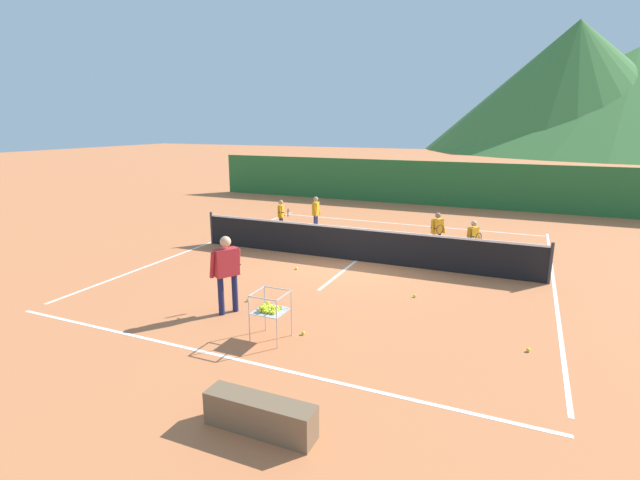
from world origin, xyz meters
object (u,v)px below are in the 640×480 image
(student_1, at_px, (316,211))
(tennis_ball_3, at_px, (296,268))
(ball_cart, at_px, (270,309))
(tennis_ball_1, at_px, (303,333))
(courtside_bench, at_px, (260,415))
(instructor, at_px, (227,267))
(tennis_ball_4, at_px, (415,296))
(student_2, at_px, (437,229))
(tennis_ball_0, at_px, (248,300))
(tennis_ball_2, at_px, (528,350))
(student_0, at_px, (281,213))
(student_3, at_px, (473,237))
(tennis_net, at_px, (357,244))
(tennis_ball_5, at_px, (235,264))

(student_1, bearing_deg, tennis_ball_3, -72.59)
(ball_cart, distance_m, tennis_ball_1, 0.83)
(tennis_ball_1, distance_m, courtside_bench, 2.89)
(instructor, xyz_separation_m, tennis_ball_4, (3.37, 2.45, -0.95))
(ball_cart, relative_size, tennis_ball_3, 13.22)
(tennis_ball_1, bearing_deg, student_2, 79.78)
(tennis_ball_0, relative_size, courtside_bench, 0.05)
(student_2, height_order, tennis_ball_2, student_2)
(tennis_ball_1, bearing_deg, tennis_ball_4, 62.04)
(student_0, distance_m, tennis_ball_4, 7.41)
(student_0, distance_m, tennis_ball_1, 8.52)
(student_0, distance_m, student_3, 6.77)
(tennis_net, bearing_deg, student_1, 131.84)
(tennis_net, xyz_separation_m, student_1, (-2.56, 2.86, 0.28))
(tennis_net, relative_size, tennis_ball_1, 148.48)
(tennis_net, distance_m, tennis_ball_2, 6.15)
(student_0, bearing_deg, courtside_bench, -63.27)
(student_3, relative_size, tennis_ball_1, 17.52)
(instructor, height_order, student_0, instructor)
(student_3, bearing_deg, tennis_ball_4, -103.76)
(tennis_net, height_order, tennis_ball_4, tennis_net)
(tennis_ball_0, bearing_deg, tennis_ball_3, 91.41)
(tennis_ball_4, bearing_deg, courtside_bench, -97.73)
(student_3, bearing_deg, tennis_ball_3, -147.82)
(student_3, xyz_separation_m, tennis_ball_0, (-4.19, -5.23, -0.68))
(tennis_ball_2, distance_m, courtside_bench, 4.90)
(student_0, relative_size, student_1, 0.92)
(instructor, height_order, tennis_ball_5, instructor)
(student_2, distance_m, tennis_ball_5, 6.08)
(tennis_ball_3, relative_size, tennis_ball_5, 1.00)
(tennis_net, relative_size, ball_cart, 11.23)
(courtside_bench, bearing_deg, tennis_net, 100.42)
(student_2, relative_size, tennis_ball_4, 18.32)
(student_3, relative_size, tennis_ball_0, 17.52)
(instructor, distance_m, student_3, 7.28)
(tennis_ball_5, relative_size, courtside_bench, 0.05)
(tennis_ball_4, distance_m, courtside_bench, 5.63)
(tennis_ball_0, xyz_separation_m, tennis_ball_3, (-0.06, 2.55, 0.00))
(student_0, height_order, tennis_ball_2, student_0)
(tennis_net, xyz_separation_m, courtside_bench, (1.44, -7.82, -0.27))
(tennis_net, distance_m, tennis_ball_1, 5.10)
(tennis_ball_1, height_order, tennis_ball_2, same)
(tennis_ball_1, bearing_deg, tennis_ball_0, 150.89)
(student_2, xyz_separation_m, student_3, (1.10, -0.55, -0.03))
(tennis_ball_2, xyz_separation_m, tennis_ball_5, (-7.54, 2.32, 0.00))
(tennis_ball_2, bearing_deg, student_1, 135.87)
(student_0, height_order, courtside_bench, student_0)
(student_0, xyz_separation_m, ball_cart, (3.88, -7.70, -0.13))
(courtside_bench, bearing_deg, tennis_ball_2, 49.92)
(student_3, height_order, tennis_ball_2, student_3)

